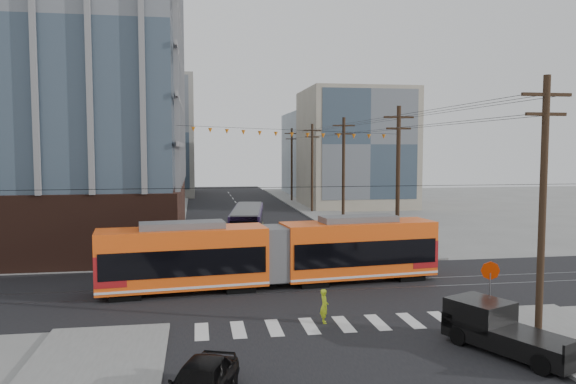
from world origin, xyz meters
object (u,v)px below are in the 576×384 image
city_bus (247,225)px  black_sedan (200,383)px  pickup_truck (512,332)px  streetcar (274,254)px

city_bus → black_sedan: (-4.15, -29.28, -0.86)m
city_bus → pickup_truck: (7.82, -26.87, -0.66)m
streetcar → city_bus: streetcar is taller
streetcar → city_bus: (-0.22, 14.66, -0.33)m
pickup_truck → black_sedan: 12.22m
pickup_truck → streetcar: bearing=97.8°
streetcar → pickup_truck: (7.60, -12.20, -0.99)m
city_bus → pickup_truck: size_ratio=2.06×
city_bus → black_sedan: city_bus is taller
streetcar → pickup_truck: streetcar is taller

